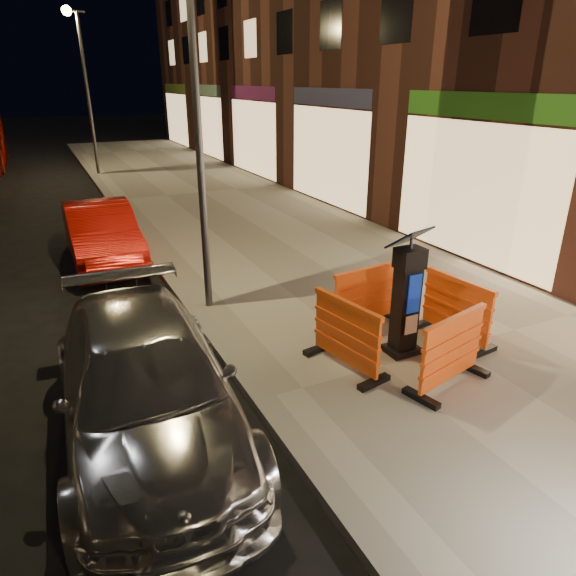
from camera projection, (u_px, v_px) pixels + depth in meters
name	position (u px, v px, depth m)	size (l,w,h in m)	color
ground_plane	(265.00, 408.00, 6.34)	(120.00, 120.00, 0.00)	black
sidewalk	(452.00, 351.00, 7.53)	(6.00, 60.00, 0.15)	gray
kerb	(265.00, 403.00, 6.31)	(0.30, 60.00, 0.15)	slate
parking_kiosk	(406.00, 296.00, 7.02)	(0.55, 0.55, 1.74)	black
barrier_front	(452.00, 351.00, 6.38)	(1.25, 0.51, 0.97)	#FD5615
barrier_back	(366.00, 297.00, 7.96)	(1.25, 0.51, 0.97)	#FD5615
barrier_kerbside	(346.00, 335.00, 6.79)	(1.25, 0.51, 0.97)	#FD5615
barrier_bldgside	(456.00, 309.00, 7.55)	(1.25, 0.51, 0.97)	#FD5615
car_silver	(152.00, 433.00, 5.90)	(1.83, 4.50, 1.30)	#A2A2A6
car_red	(106.00, 261.00, 11.48)	(1.36, 3.90, 1.29)	#AA100A
street_lamp_mid	(198.00, 124.00, 7.76)	(0.12, 0.12, 6.00)	#3F3F44
street_lamp_far	(88.00, 97.00, 20.26)	(0.12, 0.12, 6.00)	#3F3F44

